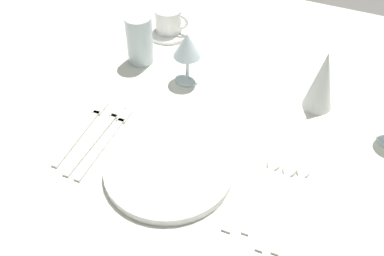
{
  "coord_description": "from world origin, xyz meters",
  "views": [
    {
      "loc": [
        0.33,
        -0.82,
        1.48
      ],
      "look_at": [
        0.03,
        -0.13,
        0.76
      ],
      "focal_mm": 44.46,
      "sensor_mm": 36.0,
      "label": 1
    }
  ],
  "objects_px": {
    "fork_salad": "(83,130)",
    "spoon_dessert": "(281,193)",
    "fork_inner": "(98,136)",
    "dinner_plate": "(169,170)",
    "spoon_soup": "(266,183)",
    "wine_glass_left": "(187,48)",
    "dinner_knife": "(246,188)",
    "fork_outer": "(107,140)",
    "spoon_tea": "(295,195)",
    "drink_tumbler": "(140,42)",
    "coffee_cup_left": "(169,20)",
    "napkin_folded": "(322,80)"
  },
  "relations": [
    {
      "from": "fork_salad",
      "to": "spoon_dessert",
      "type": "bearing_deg",
      "value": 0.3
    },
    {
      "from": "fork_inner",
      "to": "dinner_plate",
      "type": "bearing_deg",
      "value": -10.0
    },
    {
      "from": "spoon_soup",
      "to": "wine_glass_left",
      "type": "relative_size",
      "value": 1.52
    },
    {
      "from": "wine_glass_left",
      "to": "fork_salad",
      "type": "bearing_deg",
      "value": -118.43
    },
    {
      "from": "dinner_knife",
      "to": "spoon_soup",
      "type": "bearing_deg",
      "value": 40.54
    },
    {
      "from": "fork_outer",
      "to": "spoon_tea",
      "type": "xyz_separation_m",
      "value": [
        0.41,
        0.02,
        0.0
      ]
    },
    {
      "from": "fork_outer",
      "to": "drink_tumbler",
      "type": "height_order",
      "value": "drink_tumbler"
    },
    {
      "from": "spoon_dessert",
      "to": "wine_glass_left",
      "type": "bearing_deg",
      "value": 140.61
    },
    {
      "from": "coffee_cup_left",
      "to": "dinner_knife",
      "type": "bearing_deg",
      "value": -49.64
    },
    {
      "from": "dinner_plate",
      "to": "spoon_tea",
      "type": "distance_m",
      "value": 0.26
    },
    {
      "from": "fork_inner",
      "to": "spoon_soup",
      "type": "bearing_deg",
      "value": 2.49
    },
    {
      "from": "fork_inner",
      "to": "dinner_knife",
      "type": "height_order",
      "value": "same"
    },
    {
      "from": "fork_inner",
      "to": "wine_glass_left",
      "type": "height_order",
      "value": "wine_glass_left"
    },
    {
      "from": "coffee_cup_left",
      "to": "wine_glass_left",
      "type": "height_order",
      "value": "wine_glass_left"
    },
    {
      "from": "fork_outer",
      "to": "fork_salad",
      "type": "bearing_deg",
      "value": 174.28
    },
    {
      "from": "fork_inner",
      "to": "fork_salad",
      "type": "relative_size",
      "value": 1.08
    },
    {
      "from": "fork_salad",
      "to": "napkin_folded",
      "type": "distance_m",
      "value": 0.55
    },
    {
      "from": "drink_tumbler",
      "to": "dinner_plate",
      "type": "bearing_deg",
      "value": -54.2
    },
    {
      "from": "spoon_dessert",
      "to": "fork_inner",
      "type": "bearing_deg",
      "value": -179.33
    },
    {
      "from": "fork_outer",
      "to": "dinner_knife",
      "type": "xyz_separation_m",
      "value": [
        0.32,
        -0.01,
        0.0
      ]
    },
    {
      "from": "dinner_knife",
      "to": "coffee_cup_left",
      "type": "relative_size",
      "value": 2.42
    },
    {
      "from": "fork_outer",
      "to": "fork_inner",
      "type": "height_order",
      "value": "same"
    },
    {
      "from": "napkin_folded",
      "to": "coffee_cup_left",
      "type": "bearing_deg",
      "value": 162.34
    },
    {
      "from": "dinner_plate",
      "to": "spoon_soup",
      "type": "bearing_deg",
      "value": 14.55
    },
    {
      "from": "dinner_plate",
      "to": "wine_glass_left",
      "type": "height_order",
      "value": "wine_glass_left"
    },
    {
      "from": "napkin_folded",
      "to": "dinner_knife",
      "type": "bearing_deg",
      "value": -103.27
    },
    {
      "from": "fork_outer",
      "to": "spoon_dessert",
      "type": "relative_size",
      "value": 1.0
    },
    {
      "from": "spoon_soup",
      "to": "wine_glass_left",
      "type": "bearing_deg",
      "value": 138.64
    },
    {
      "from": "spoon_soup",
      "to": "drink_tumbler",
      "type": "relative_size",
      "value": 1.6
    },
    {
      "from": "coffee_cup_left",
      "to": "wine_glass_left",
      "type": "distance_m",
      "value": 0.22
    },
    {
      "from": "fork_outer",
      "to": "spoon_dessert",
      "type": "height_order",
      "value": "spoon_dessert"
    },
    {
      "from": "spoon_dessert",
      "to": "dinner_knife",
      "type": "bearing_deg",
      "value": -167.07
    },
    {
      "from": "coffee_cup_left",
      "to": "spoon_tea",
      "type": "bearing_deg",
      "value": -41.96
    },
    {
      "from": "fork_inner",
      "to": "spoon_tea",
      "type": "distance_m",
      "value": 0.44
    },
    {
      "from": "spoon_soup",
      "to": "spoon_tea",
      "type": "bearing_deg",
      "value": -4.43
    },
    {
      "from": "napkin_folded",
      "to": "drink_tumbler",
      "type": "bearing_deg",
      "value": -179.65
    },
    {
      "from": "fork_salad",
      "to": "wine_glass_left",
      "type": "height_order",
      "value": "wine_glass_left"
    },
    {
      "from": "dinner_plate",
      "to": "napkin_folded",
      "type": "relative_size",
      "value": 1.74
    },
    {
      "from": "fork_salad",
      "to": "coffee_cup_left",
      "type": "xyz_separation_m",
      "value": [
        0.01,
        0.43,
        0.04
      ]
    },
    {
      "from": "dinner_knife",
      "to": "drink_tumbler",
      "type": "relative_size",
      "value": 1.82
    },
    {
      "from": "wine_glass_left",
      "to": "fork_outer",
      "type": "bearing_deg",
      "value": -105.89
    },
    {
      "from": "dinner_knife",
      "to": "drink_tumbler",
      "type": "xyz_separation_m",
      "value": [
        -0.39,
        0.3,
        0.05
      ]
    },
    {
      "from": "fork_outer",
      "to": "wine_glass_left",
      "type": "distance_m",
      "value": 0.29
    },
    {
      "from": "spoon_soup",
      "to": "napkin_folded",
      "type": "relative_size",
      "value": 1.36
    },
    {
      "from": "coffee_cup_left",
      "to": "napkin_folded",
      "type": "distance_m",
      "value": 0.47
    },
    {
      "from": "spoon_dessert",
      "to": "napkin_folded",
      "type": "height_order",
      "value": "napkin_folded"
    },
    {
      "from": "dinner_plate",
      "to": "fork_salad",
      "type": "relative_size",
      "value": 1.23
    },
    {
      "from": "coffee_cup_left",
      "to": "drink_tumbler",
      "type": "relative_size",
      "value": 0.75
    },
    {
      "from": "dinner_plate",
      "to": "spoon_soup",
      "type": "height_order",
      "value": "dinner_plate"
    },
    {
      "from": "fork_salad",
      "to": "coffee_cup_left",
      "type": "bearing_deg",
      "value": 88.96
    }
  ]
}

